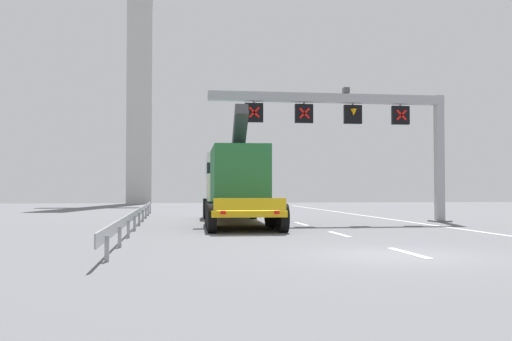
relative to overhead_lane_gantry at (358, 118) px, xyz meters
name	(u,v)px	position (x,y,z in m)	size (l,w,h in m)	color
ground	(396,255)	(-3.55, -14.09, -5.18)	(112.00, 112.00, 0.00)	#5B5B60
lane_markings	(269,215)	(-3.05, 8.71, -5.17)	(0.20, 60.20, 0.01)	silver
edge_line_right	(427,224)	(2.65, -2.09, -5.17)	(0.20, 63.00, 0.01)	silver
overhead_lane_gantry	(358,118)	(0.00, 0.00, 0.00)	(12.13, 0.90, 6.67)	#9EA0A5
heavy_haul_truck_yellow	(234,182)	(-6.02, 1.26, -3.19)	(3.41, 14.13, 5.30)	yellow
guardrail_left	(138,213)	(-10.60, -1.25, -4.62)	(0.13, 29.67, 0.76)	#999EA3
bridge_pylon_distant	(140,23)	(-12.80, 39.52, 15.29)	(9.00, 2.00, 40.15)	#B7B7B2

